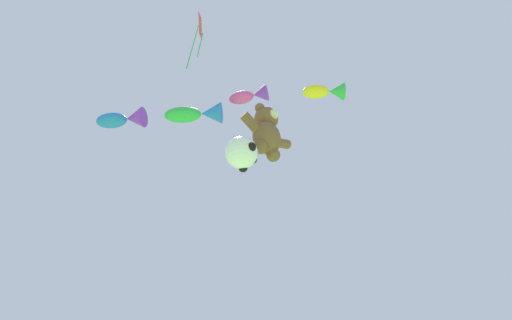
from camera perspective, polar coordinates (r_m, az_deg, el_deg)
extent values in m
ellipsoid|color=brown|center=(9.53, 1.80, 3.72)|extent=(0.85, 0.73, 1.04)
sphere|color=brown|center=(10.08, 1.71, 6.87)|extent=(0.71, 0.71, 0.71)
sphere|color=beige|center=(9.90, 2.95, 7.60)|extent=(0.30, 0.30, 0.30)
sphere|color=brown|center=(10.17, 0.63, 8.66)|extent=(0.29, 0.29, 0.29)
cylinder|color=brown|center=(9.36, -0.95, 6.31)|extent=(0.62, 0.28, 0.48)
sphere|color=brown|center=(9.07, 0.81, 2.18)|extent=(0.39, 0.39, 0.39)
sphere|color=brown|center=(10.41, 2.70, 7.20)|extent=(0.29, 0.29, 0.29)
cylinder|color=brown|center=(9.98, 4.33, 2.78)|extent=(0.62, 0.28, 0.48)
sphere|color=brown|center=(9.32, 2.89, 0.85)|extent=(0.39, 0.39, 0.39)
sphere|color=white|center=(8.60, -2.44, 1.23)|extent=(0.83, 0.83, 0.83)
sphere|color=black|center=(8.79, -0.56, 0.10)|extent=(0.23, 0.23, 0.23)
sphere|color=black|center=(8.89, -3.89, 1.97)|extent=(0.23, 0.23, 0.23)
sphere|color=black|center=(8.35, -0.75, 2.18)|extent=(0.23, 0.23, 0.23)
sphere|color=black|center=(8.57, -2.16, -1.30)|extent=(0.23, 0.23, 0.23)
ellipsoid|color=yellow|center=(13.52, 9.92, 11.14)|extent=(1.11, 1.10, 0.47)
cone|color=green|center=(13.67, 13.24, 11.06)|extent=(0.88, 0.88, 0.69)
sphere|color=black|center=(13.57, 8.48, 11.49)|extent=(0.12, 0.12, 0.12)
ellipsoid|color=#E53F9E|center=(13.72, -2.46, 10.35)|extent=(0.99, 1.13, 0.45)
cone|color=purple|center=(13.59, 0.72, 10.97)|extent=(0.86, 0.82, 0.67)
sphere|color=black|center=(13.87, -3.73, 10.40)|extent=(0.12, 0.12, 0.12)
ellipsoid|color=green|center=(13.84, -12.11, 7.37)|extent=(1.49, 1.53, 0.57)
cone|color=blue|center=(13.60, -7.47, 7.73)|extent=(1.16, 1.16, 0.84)
sphere|color=black|center=(14.07, -13.88, 7.63)|extent=(0.15, 0.15, 0.15)
ellipsoid|color=blue|center=(15.01, -22.93, 6.08)|extent=(1.32, 1.41, 0.56)
cone|color=purple|center=(14.57, -19.51, 6.61)|extent=(1.09, 1.07, 0.83)
sphere|color=black|center=(15.31, -24.13, 6.25)|extent=(0.15, 0.15, 0.15)
cube|color=red|center=(12.54, -9.26, 21.16)|extent=(0.70, 0.78, 1.03)
cylinder|color=green|center=(11.28, -10.50, 18.18)|extent=(0.03, 0.22, 2.19)
cylinder|color=green|center=(11.73, -9.31, 18.41)|extent=(0.03, 0.10, 1.33)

